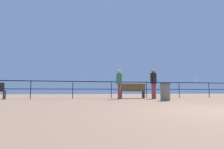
{
  "coord_description": "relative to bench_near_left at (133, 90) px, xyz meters",
  "views": [
    {
      "loc": [
        -3.68,
        -3.08,
        0.44
      ],
      "look_at": [
        -1.31,
        8.12,
        1.53
      ],
      "focal_mm": 28.81,
      "sensor_mm": 36.0,
      "label": 1
    }
  ],
  "objects": [
    {
      "name": "trash_bin",
      "position": [
        0.64,
        -3.03,
        -0.12
      ],
      "size": [
        0.48,
        0.48,
        0.83
      ],
      "color": "slate",
      "rests_on": "ground_plane"
    },
    {
      "name": "person_at_railing",
      "position": [
        -1.13,
        -0.96,
        0.44
      ],
      "size": [
        0.33,
        0.53,
        1.7
      ],
      "color": "#983235",
      "rests_on": "ground_plane"
    },
    {
      "name": "pier_railing",
      "position": [
        -0.01,
        0.67,
        0.29
      ],
      "size": [
        22.54,
        0.05,
        1.11
      ],
      "color": "black",
      "rests_on": "ground_plane"
    },
    {
      "name": "seagull_on_rail",
      "position": [
        5.06,
        0.64,
        0.67
      ],
      "size": [
        0.28,
        0.42,
        0.21
      ],
      "color": "silver",
      "rests_on": "pier_railing"
    },
    {
      "name": "bench_near_left",
      "position": [
        0.0,
        0.0,
        0.0
      ],
      "size": [
        1.6,
        0.64,
        0.96
      ],
      "color": "brown",
      "rests_on": "ground_plane"
    },
    {
      "name": "person_by_bench",
      "position": [
        1.02,
        -0.94,
        0.48
      ],
      "size": [
        0.51,
        0.35,
        1.78
      ],
      "color": "#A03642",
      "rests_on": "ground_plane"
    }
  ]
}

